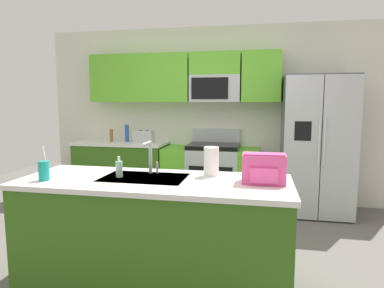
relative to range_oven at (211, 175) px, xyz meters
The scene contains 14 objects.
ground_plane 1.86m from the range_oven, 89.90° to the right, with size 9.00×9.00×0.00m, color #66605B.
kitchen_wall_unit 1.08m from the range_oven, 116.47° to the left, with size 5.20×0.43×2.60m.
back_counter 1.37m from the range_oven, behind, with size 1.37×0.63×0.90m.
range_oven is the anchor object (origin of this frame).
refrigerator 1.51m from the range_oven, ahead, with size 0.90×0.76×1.85m.
island_counter 2.28m from the range_oven, 93.24° to the right, with size 2.15×0.81×0.90m.
toaster 1.14m from the range_oven, behind, with size 0.28×0.16×0.18m.
pepper_mill 1.63m from the range_oven, behind, with size 0.05×0.05×0.19m, color brown.
bottle_blue 1.43m from the range_oven, behind, with size 0.06×0.06×0.26m, color blue.
sink_faucet 2.19m from the range_oven, 96.09° to the right, with size 0.09×0.21×0.28m.
drink_cup_teal 2.71m from the range_oven, 111.14° to the right, with size 0.08×0.08×0.27m.
soap_dispenser 2.35m from the range_oven, 100.85° to the right, with size 0.06×0.06×0.17m.
paper_towel_roll 2.15m from the range_oven, 81.73° to the right, with size 0.12×0.12×0.24m, color white.
backpack 2.41m from the range_oven, 72.03° to the right, with size 0.32×0.22×0.23m.
Camera 1 is at (0.69, -3.00, 1.52)m, focal length 31.83 mm.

